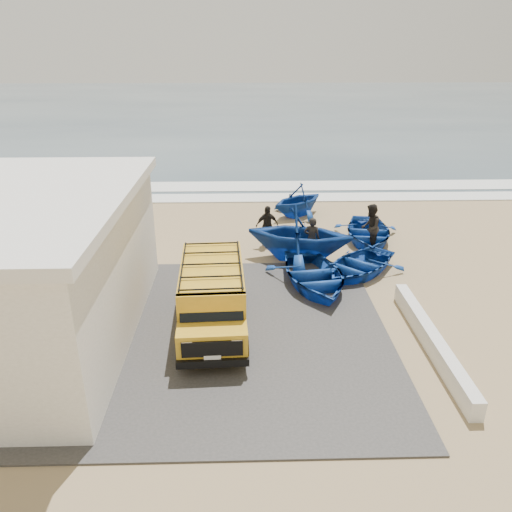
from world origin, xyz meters
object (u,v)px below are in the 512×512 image
object	(u,v)px
parapet	(431,341)
boat_near_right	(359,265)
boat_mid_left	(300,233)
boat_mid_right	(368,233)
fisherman_front	(312,239)
boat_far_left	(298,200)
van	(212,295)
fisherman_back	(267,225)
boat_near_left	(314,275)
fisherman_middle	(370,228)

from	to	relation	value
parapet	boat_near_right	bearing A→B (deg)	100.93
boat_mid_left	boat_mid_right	size ratio (longest dim) A/B	1.05
fisherman_front	boat_far_left	bearing A→B (deg)	-74.86
van	boat_near_right	xyz separation A→B (m)	(5.22, 3.68, -0.72)
fisherman_back	fisherman_front	bearing A→B (deg)	-62.18
boat_near_left	fisherman_middle	world-z (taller)	fisherman_middle
fisherman_middle	boat_mid_left	bearing A→B (deg)	-51.77
boat_mid_left	fisherman_back	bearing A→B (deg)	51.22
boat_mid_left	fisherman_middle	size ratio (longest dim) A/B	2.10
boat_near_left	boat_mid_right	distance (m)	5.17
parapet	van	size ratio (longest dim) A/B	1.24
van	boat_near_right	bearing A→B (deg)	32.46
parapet	boat_near_right	size ratio (longest dim) A/B	1.66
boat_mid_right	boat_far_left	bearing A→B (deg)	134.97
boat_near_right	fisherman_middle	bearing A→B (deg)	111.56
van	fisherman_front	bearing A→B (deg)	51.86
fisherman_back	fisherman_middle	bearing A→B (deg)	-27.98
parapet	fisherman_back	distance (m)	9.15
van	fisherman_middle	bearing A→B (deg)	41.61
van	fisherman_front	xyz separation A→B (m)	(3.63, 5.11, -0.22)
van	boat_far_left	distance (m)	11.24
fisherman_middle	fisherman_back	bearing A→B (deg)	-77.85
boat_mid_right	fisherman_back	world-z (taller)	fisherman_back
boat_near_left	fisherman_back	xyz separation A→B (m)	(-1.46, 4.03, 0.43)
van	boat_far_left	world-z (taller)	van
van	boat_near_right	distance (m)	6.43
parapet	fisherman_back	xyz separation A→B (m)	(-4.24, 8.09, 0.58)
boat_far_left	fisherman_front	distance (m)	5.51
boat_near_left	fisherman_back	world-z (taller)	fisherman_back
parapet	fisherman_front	size ratio (longest dim) A/B	3.44
boat_mid_left	fisherman_front	world-z (taller)	boat_mid_left
boat_mid_left	fisherman_middle	xyz separation A→B (m)	(3.00, 0.88, -0.10)
boat_mid_left	boat_far_left	xyz separation A→B (m)	(0.50, 5.48, -0.28)
boat_far_left	fisherman_middle	bearing A→B (deg)	-11.08
van	boat_mid_left	xyz separation A→B (m)	(3.16, 5.14, -0.00)
boat_near_right	boat_far_left	size ratio (longest dim) A/B	1.17
fisherman_middle	van	bearing A→B (deg)	-23.75
fisherman_front	fisherman_back	bearing A→B (deg)	-28.56
parapet	fisherman_back	bearing A→B (deg)	117.68
boat_near_right	parapet	bearing A→B (deg)	-35.64
boat_mid_right	boat_far_left	size ratio (longest dim) A/B	1.28
parapet	boat_near_left	world-z (taller)	boat_near_left
parapet	van	distance (m)	6.39
boat_near_left	fisherman_middle	bearing A→B (deg)	41.56
boat_mid_right	boat_near_left	bearing A→B (deg)	-115.79
boat_far_left	fisherman_back	world-z (taller)	fisherman_back
boat_near_left	boat_near_right	world-z (taller)	boat_near_left
van	fisherman_back	bearing A→B (deg)	71.18
van	boat_near_left	distance (m)	4.41
fisherman_front	boat_near_left	bearing A→B (deg)	100.04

